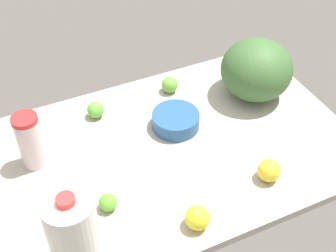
# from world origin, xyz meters

# --- Properties ---
(countertop) EXTENTS (1.20, 0.76, 0.03)m
(countertop) POSITION_xyz_m (0.00, 0.00, 0.01)
(countertop) COLOR #AFA89B
(countertop) RESTS_ON ground
(milk_jug) EXTENTS (0.12, 0.12, 0.28)m
(milk_jug) POSITION_xyz_m (0.38, 0.29, 0.16)
(milk_jug) COLOR white
(milk_jug) RESTS_ON countertop
(watermelon) EXTENTS (0.25, 0.25, 0.22)m
(watermelon) POSITION_xyz_m (-0.40, -0.13, 0.14)
(watermelon) COLOR #385F2F
(watermelon) RESTS_ON countertop
(tumbler_cup) EXTENTS (0.08, 0.08, 0.19)m
(tumbler_cup) POSITION_xyz_m (0.40, -0.12, 0.12)
(tumbler_cup) COLOR beige
(tumbler_cup) RESTS_ON countertop
(mixing_bowl) EXTENTS (0.16, 0.16, 0.05)m
(mixing_bowl) POSITION_xyz_m (-0.07, -0.09, 0.06)
(mixing_bowl) COLOR #265083
(mixing_bowl) RESTS_ON countertop
(lime_by_jug) EXTENTS (0.05, 0.05, 0.05)m
(lime_by_jug) POSITION_xyz_m (0.25, 0.14, 0.06)
(lime_by_jug) COLOR #5EAB30
(lime_by_jug) RESTS_ON countertop
(lime_beside_bowl) EXTENTS (0.06, 0.06, 0.06)m
(lime_beside_bowl) POSITION_xyz_m (-0.13, -0.27, 0.06)
(lime_beside_bowl) COLOR #62AC3A
(lime_beside_bowl) RESTS_ON countertop
(lemon_near_front) EXTENTS (0.07, 0.07, 0.07)m
(lemon_near_front) POSITION_xyz_m (-0.22, 0.24, 0.07)
(lemon_near_front) COLOR yellow
(lemon_near_front) RESTS_ON countertop
(lemon_loose) EXTENTS (0.07, 0.07, 0.07)m
(lemon_loose) POSITION_xyz_m (0.05, 0.30, 0.06)
(lemon_loose) COLOR yellow
(lemon_loose) RESTS_ON countertop
(lime_far_back) EXTENTS (0.06, 0.06, 0.06)m
(lime_far_back) POSITION_xyz_m (0.16, -0.25, 0.06)
(lime_far_back) COLOR #5CAD39
(lime_far_back) RESTS_ON countertop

